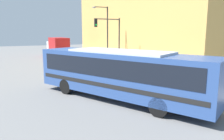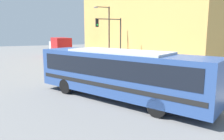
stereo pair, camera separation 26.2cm
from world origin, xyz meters
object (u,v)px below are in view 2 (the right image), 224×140
object	(u,v)px
delivery_truck	(60,46)
fire_hydrant	(148,70)
city_bus	(118,71)
street_lamp	(107,30)
pedestrian_near_corner	(124,57)
traffic_light_pole	(112,34)
parking_meter	(135,62)

from	to	relation	value
delivery_truck	fire_hydrant	bearing A→B (deg)	-80.69
city_bus	street_lamp	bearing A→B (deg)	41.67
delivery_truck	pedestrian_near_corner	xyz separation A→B (m)	(4.76, -15.28, -0.74)
delivery_truck	city_bus	bearing A→B (deg)	-95.02
fire_hydrant	traffic_light_pole	world-z (taller)	traffic_light_pole
city_bus	fire_hydrant	xyz separation A→B (m)	(6.08, 5.61, -1.28)
traffic_light_pole	pedestrian_near_corner	size ratio (longest dim) A/B	3.41
fire_hydrant	street_lamp	world-z (taller)	street_lamp
fire_hydrant	traffic_light_pole	xyz separation A→B (m)	(-0.93, 5.98, 3.49)
city_bus	traffic_light_pole	distance (m)	12.87
pedestrian_near_corner	fire_hydrant	bearing A→B (deg)	-99.18
pedestrian_near_corner	traffic_light_pole	bearing A→B (deg)	-155.42
delivery_truck	pedestrian_near_corner	distance (m)	16.03
delivery_truck	street_lamp	world-z (taller)	street_lamp
city_bus	pedestrian_near_corner	bearing A→B (deg)	33.70
street_lamp	delivery_truck	bearing A→B (deg)	105.86
fire_hydrant	traffic_light_pole	size ratio (longest dim) A/B	0.13
delivery_truck	street_lamp	distance (m)	13.53
city_bus	delivery_truck	size ratio (longest dim) A/B	1.42
delivery_truck	traffic_light_pole	bearing A→B (deg)	-80.52
fire_hydrant	parking_meter	bearing A→B (deg)	90.00
fire_hydrant	parking_meter	size ratio (longest dim) A/B	0.59
delivery_truck	parking_meter	world-z (taller)	delivery_truck
pedestrian_near_corner	delivery_truck	bearing A→B (deg)	107.29
fire_hydrant	city_bus	bearing A→B (deg)	-137.33
delivery_truck	traffic_light_pole	world-z (taller)	traffic_light_pole
parking_meter	street_lamp	xyz separation A→B (m)	(-0.02, 7.17, 3.44)
traffic_light_pole	street_lamp	size ratio (longest dim) A/B	0.77
delivery_truck	fire_hydrant	xyz separation A→B (m)	(3.64, -22.20, -1.21)
traffic_light_pole	street_lamp	xyz separation A→B (m)	(0.91, 3.47, 0.44)
city_bus	pedestrian_near_corner	xyz separation A→B (m)	(7.20, 12.52, -0.81)
delivery_truck	pedestrian_near_corner	bearing A→B (deg)	-72.71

